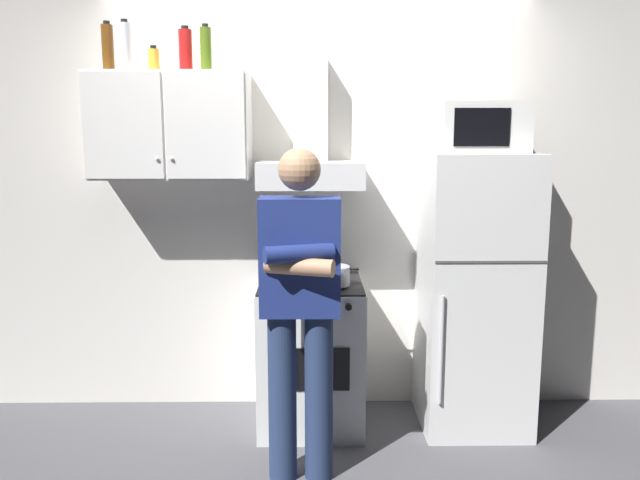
% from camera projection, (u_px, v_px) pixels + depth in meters
% --- Properties ---
extents(ground_plane, '(7.00, 7.00, 0.00)m').
position_uv_depth(ground_plane, '(320.00, 442.00, 3.47)').
color(ground_plane, '#4C4C51').
extents(back_wall_tiled, '(4.80, 0.10, 2.70)m').
position_uv_depth(back_wall_tiled, '(319.00, 192.00, 3.84)').
color(back_wall_tiled, silver).
rests_on(back_wall_tiled, ground_plane).
extents(upper_cabinet, '(0.90, 0.37, 0.60)m').
position_uv_depth(upper_cabinet, '(171.00, 126.00, 3.55)').
color(upper_cabinet, white).
extents(stove_oven, '(0.60, 0.62, 0.87)m').
position_uv_depth(stove_oven, '(311.00, 353.00, 3.65)').
color(stove_oven, white).
rests_on(stove_oven, ground_plane).
extents(range_hood, '(0.60, 0.44, 0.75)m').
position_uv_depth(range_hood, '(311.00, 153.00, 3.58)').
color(range_hood, white).
extents(refrigerator, '(0.60, 0.62, 1.60)m').
position_uv_depth(refrigerator, '(474.00, 292.00, 3.60)').
color(refrigerator, silver).
rests_on(refrigerator, ground_plane).
extents(microwave, '(0.48, 0.37, 0.28)m').
position_uv_depth(microwave, '(480.00, 128.00, 3.46)').
color(microwave, silver).
rests_on(microwave, refrigerator).
extents(person_standing, '(0.38, 0.33, 1.64)m').
position_uv_depth(person_standing, '(300.00, 303.00, 2.97)').
color(person_standing, navy).
rests_on(person_standing, ground_plane).
extents(cooking_pot, '(0.28, 0.18, 0.11)m').
position_uv_depth(cooking_pot, '(334.00, 276.00, 3.45)').
color(cooking_pot, '#B7BABF').
rests_on(cooking_pot, stove_oven).
extents(bottle_soda_red, '(0.07, 0.07, 0.25)m').
position_uv_depth(bottle_soda_red, '(186.00, 50.00, 3.48)').
color(bottle_soda_red, red).
rests_on(bottle_soda_red, upper_cabinet).
extents(bottle_olive_oil, '(0.06, 0.06, 0.26)m').
position_uv_depth(bottle_olive_oil, '(206.00, 49.00, 3.47)').
color(bottle_olive_oil, '#4C6B19').
rests_on(bottle_olive_oil, upper_cabinet).
extents(bottle_spice_jar, '(0.06, 0.06, 0.15)m').
position_uv_depth(bottle_spice_jar, '(154.00, 60.00, 3.50)').
color(bottle_spice_jar, gold).
rests_on(bottle_spice_jar, upper_cabinet).
extents(bottle_beer_brown, '(0.06, 0.06, 0.27)m').
position_uv_depth(bottle_beer_brown, '(108.00, 48.00, 3.45)').
color(bottle_beer_brown, brown).
rests_on(bottle_beer_brown, upper_cabinet).
extents(bottle_vodka_clear, '(0.07, 0.07, 0.29)m').
position_uv_depth(bottle_vodka_clear, '(125.00, 47.00, 3.47)').
color(bottle_vodka_clear, silver).
rests_on(bottle_vodka_clear, upper_cabinet).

